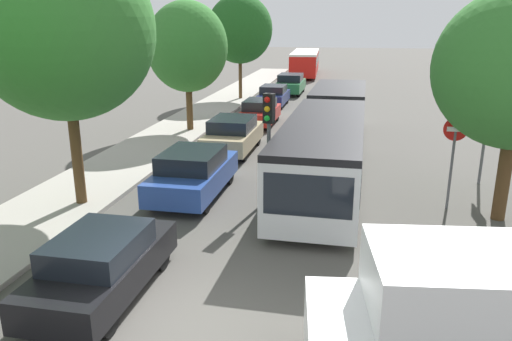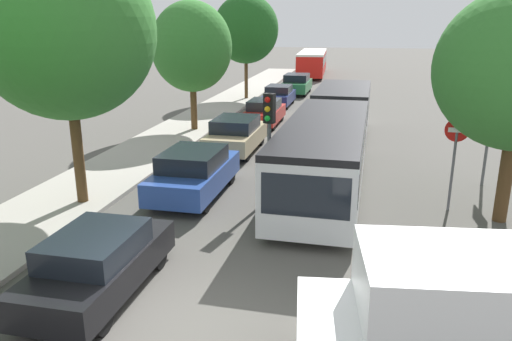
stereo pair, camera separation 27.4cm
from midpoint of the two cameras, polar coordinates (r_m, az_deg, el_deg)
name	(u,v)px [view 2 (the right image)]	position (r m, az deg, el deg)	size (l,w,h in m)	color
ground_plane	(178,325)	(9.93, -8.14, -17.08)	(200.00, 200.00, 0.00)	#4F4C47
kerb_strip_left	(215,110)	(31.85, -4.41, 6.95)	(3.20, 54.86, 0.14)	#9E998E
articulated_bus	(334,130)	(19.74, 9.28, 4.59)	(2.88, 16.39, 2.43)	silver
city_bus_rear	(312,61)	(52.95, 6.62, 12.28)	(3.00, 11.42, 2.44)	red
queued_car_black	(99,263)	(10.90, -16.85, -10.07)	(1.76, 4.06, 1.40)	black
queued_car_blue	(194,172)	(16.24, -6.60, -0.22)	(1.94, 4.45, 1.54)	#284799
queued_car_tan	(236,134)	(21.61, -1.92, 4.14)	(1.90, 4.38, 1.51)	tan
queued_car_red	(264,112)	(27.28, 1.26, 6.68)	(1.74, 4.01, 1.39)	#B21E19
queued_car_navy	(279,96)	(33.51, 2.89, 8.55)	(1.72, 3.97, 1.37)	navy
queued_car_green	(297,84)	(39.12, 4.89, 9.83)	(1.94, 4.47, 1.55)	#236638
white_van	(481,322)	(8.42, 25.23, -15.41)	(5.19, 2.53, 2.31)	white
traffic_light	(269,123)	(15.24, 2.02, 5.43)	(0.37, 0.39, 3.40)	#56595E
no_entry_sign	(455,150)	(15.72, 22.24, 2.20)	(0.70, 0.08, 2.82)	#56595E
direction_sign_post	(492,112)	(18.54, 25.72, 6.04)	(0.11, 1.40, 3.60)	#56595E
tree_left_mid	(65,30)	(15.42, -20.51, 14.82)	(5.09, 5.09, 7.79)	#51381E
tree_left_far	(191,49)	(25.35, -7.07, 13.60)	(3.98, 3.98, 6.46)	#51381E
tree_left_distant	(246,29)	(35.75, -0.93, 15.85)	(4.49, 4.49, 7.24)	#51381E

